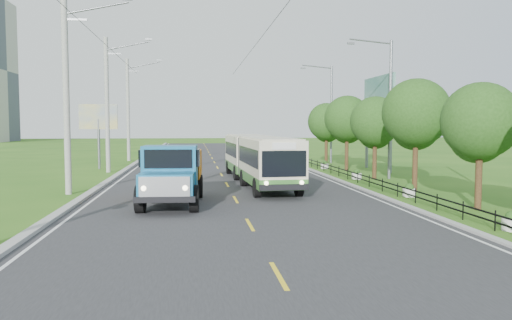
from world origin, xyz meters
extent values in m
plane|color=#2A5B15|center=(0.00, 0.00, 0.00)|extent=(240.00, 240.00, 0.00)
cube|color=#28282B|center=(0.00, 20.00, 0.01)|extent=(14.00, 120.00, 0.02)
cube|color=#9E9E99|center=(-7.20, 20.00, 0.07)|extent=(0.40, 120.00, 0.15)
cube|color=#9E9E99|center=(7.15, 20.00, 0.05)|extent=(0.30, 120.00, 0.10)
cube|color=silver|center=(-6.65, 20.00, 0.02)|extent=(0.12, 120.00, 0.00)
cube|color=silver|center=(6.65, 20.00, 0.02)|extent=(0.12, 120.00, 0.00)
cube|color=yellow|center=(0.00, 0.00, 0.02)|extent=(0.12, 2.20, 0.00)
cube|color=black|center=(8.00, 14.00, 0.30)|extent=(0.04, 40.00, 0.60)
cylinder|color=gray|center=(-8.30, 9.00, 5.00)|extent=(0.32, 0.32, 10.00)
cube|color=slate|center=(-7.80, 9.00, 8.80)|extent=(1.20, 0.10, 0.10)
cylinder|color=gray|center=(-8.30, 21.00, 5.00)|extent=(0.32, 0.32, 10.00)
cube|color=slate|center=(-7.80, 21.00, 8.80)|extent=(1.20, 0.10, 0.10)
cube|color=slate|center=(-5.20, 21.00, 9.90)|extent=(0.50, 0.18, 0.12)
cylinder|color=gray|center=(-8.30, 33.00, 5.00)|extent=(0.32, 0.32, 10.00)
cube|color=slate|center=(-7.80, 33.00, 8.80)|extent=(1.20, 0.10, 0.10)
cube|color=slate|center=(-5.20, 33.00, 9.90)|extent=(0.50, 0.18, 0.12)
cylinder|color=#382314|center=(9.80, 2.00, 1.48)|extent=(0.28, 0.28, 2.97)
sphere|color=#1F4413|center=(9.80, 2.00, 3.71)|extent=(3.18, 3.18, 3.18)
sphere|color=#1F4413|center=(10.00, 2.50, 3.07)|extent=(2.33, 2.33, 2.33)
cylinder|color=#382314|center=(9.80, 8.00, 1.68)|extent=(0.28, 0.28, 3.36)
sphere|color=#1F4413|center=(9.80, 8.00, 4.20)|extent=(3.60, 3.60, 3.60)
sphere|color=#1F4413|center=(10.00, 8.50, 3.48)|extent=(2.64, 2.64, 2.64)
cylinder|color=#382314|center=(9.80, 14.00, 1.51)|extent=(0.28, 0.28, 3.02)
sphere|color=#1F4413|center=(9.80, 14.00, 3.78)|extent=(3.24, 3.24, 3.24)
sphere|color=#1F4413|center=(10.00, 14.50, 3.13)|extent=(2.38, 2.38, 2.38)
cylinder|color=#382314|center=(9.80, 20.00, 1.62)|extent=(0.28, 0.28, 3.25)
sphere|color=#1F4413|center=(9.80, 20.00, 4.06)|extent=(3.48, 3.48, 3.48)
sphere|color=#1F4413|center=(10.00, 20.50, 3.36)|extent=(2.55, 2.55, 2.55)
cylinder|color=#382314|center=(9.80, 26.00, 1.54)|extent=(0.28, 0.28, 3.08)
sphere|color=#1F4413|center=(9.80, 26.00, 3.85)|extent=(3.30, 3.30, 3.30)
sphere|color=#1F4413|center=(10.00, 26.50, 3.19)|extent=(2.42, 2.42, 2.42)
cylinder|color=slate|center=(10.80, 14.00, 4.50)|extent=(0.20, 0.20, 9.00)
cylinder|color=slate|center=(9.40, 14.00, 8.90)|extent=(2.80, 0.10, 0.34)
cube|color=slate|center=(8.10, 14.00, 8.75)|extent=(0.45, 0.16, 0.12)
cylinder|color=slate|center=(10.80, 28.00, 4.50)|extent=(0.20, 0.20, 9.00)
cylinder|color=slate|center=(9.40, 28.00, 8.90)|extent=(2.80, 0.10, 0.34)
cube|color=slate|center=(8.10, 28.00, 8.75)|extent=(0.45, 0.16, 0.12)
cylinder|color=silver|center=(8.60, -2.00, 0.20)|extent=(0.64, 0.64, 0.40)
sphere|color=#1F4413|center=(8.60, -2.00, 0.45)|extent=(0.44, 0.44, 0.44)
cylinder|color=silver|center=(8.60, 6.00, 0.20)|extent=(0.64, 0.64, 0.40)
sphere|color=#1F4413|center=(8.60, 6.00, 0.45)|extent=(0.44, 0.44, 0.44)
cylinder|color=silver|center=(8.60, 14.00, 0.20)|extent=(0.64, 0.64, 0.40)
sphere|color=#1F4413|center=(8.60, 14.00, 0.45)|extent=(0.44, 0.44, 0.44)
cylinder|color=silver|center=(8.60, 22.00, 0.20)|extent=(0.64, 0.64, 0.40)
sphere|color=#1F4413|center=(8.60, 22.00, 0.45)|extent=(0.44, 0.44, 0.44)
cylinder|color=slate|center=(-9.50, 24.00, 2.00)|extent=(0.20, 0.20, 4.00)
cube|color=yellow|center=(-9.50, 24.00, 4.20)|extent=(3.00, 0.15, 2.00)
cylinder|color=slate|center=(12.30, 17.50, 2.50)|extent=(0.24, 0.24, 5.00)
cylinder|color=slate|center=(12.30, 22.50, 2.50)|extent=(0.24, 0.24, 5.00)
cube|color=#144C47|center=(12.30, 20.00, 5.80)|extent=(0.20, 6.00, 3.00)
cube|color=#356B2B|center=(2.05, 8.83, 0.74)|extent=(2.63, 7.09, 0.51)
cube|color=beige|center=(2.05, 8.83, 1.90)|extent=(2.63, 7.09, 1.80)
cube|color=black|center=(2.05, 8.83, 1.91)|extent=(2.65, 6.53, 0.89)
cube|color=#356B2B|center=(1.71, 16.51, 0.74)|extent=(2.61, 6.62, 0.51)
cube|color=beige|center=(1.71, 16.51, 1.90)|extent=(2.61, 6.62, 1.80)
cube|color=black|center=(1.71, 16.51, 1.91)|extent=(2.63, 6.06, 0.89)
cube|color=#4C4C4C|center=(1.88, 12.79, 1.64)|extent=(2.23, 1.03, 2.22)
cube|color=black|center=(2.20, 5.32, 1.74)|extent=(2.10, 0.15, 1.21)
cylinder|color=black|center=(1.09, 6.60, 0.48)|extent=(0.34, 0.98, 0.97)
cylinder|color=black|center=(3.20, 6.69, 0.48)|extent=(0.34, 0.98, 0.97)
cylinder|color=black|center=(0.89, 11.16, 0.48)|extent=(0.34, 0.98, 0.97)
cylinder|color=black|center=(3.00, 11.25, 0.48)|extent=(0.34, 0.98, 0.97)
cylinder|color=black|center=(0.75, 14.33, 0.48)|extent=(0.34, 0.98, 0.97)
cylinder|color=black|center=(2.86, 14.42, 0.48)|extent=(0.34, 0.98, 0.97)
cylinder|color=black|center=(0.57, 18.61, 0.48)|extent=(0.34, 0.98, 0.97)
cylinder|color=black|center=(2.67, 18.70, 0.48)|extent=(0.34, 0.98, 0.97)
cube|color=#155982|center=(-3.02, 2.67, 1.12)|extent=(2.22, 1.55, 1.02)
cube|color=#155982|center=(-2.94, 4.21, 1.64)|extent=(2.34, 1.76, 2.05)
cube|color=black|center=(-2.94, 4.21, 2.15)|extent=(2.54, 1.46, 0.72)
cube|color=black|center=(-2.89, 5.02, 0.66)|extent=(1.36, 6.18, 0.26)
cube|color=orange|center=(-2.80, 6.76, 1.69)|extent=(2.52, 3.19, 1.33)
cylinder|color=black|center=(-4.08, 2.94, 0.56)|extent=(0.42, 1.14, 1.12)
cylinder|color=black|center=(-1.94, 2.82, 0.56)|extent=(0.42, 1.14, 1.12)
cylinder|color=black|center=(-3.86, 7.02, 0.56)|extent=(0.42, 1.14, 1.12)
cylinder|color=black|center=(-1.71, 6.90, 0.56)|extent=(0.42, 1.14, 1.12)
camera|label=1|loc=(-1.95, -17.28, 3.52)|focal=35.00mm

